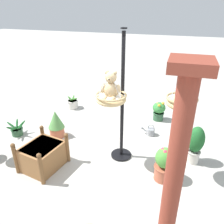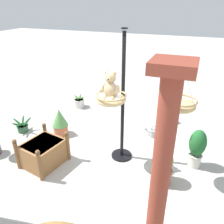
{
  "view_description": "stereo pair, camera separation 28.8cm",
  "coord_description": "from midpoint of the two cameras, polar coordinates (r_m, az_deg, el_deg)",
  "views": [
    {
      "loc": [
        -1.16,
        3.78,
        3.05
      ],
      "look_at": [
        -0.0,
        0.04,
        1.13
      ],
      "focal_mm": 36.36,
      "sensor_mm": 36.0,
      "label": 1
    },
    {
      "loc": [
        -1.43,
        3.68,
        3.05
      ],
      "look_at": [
        -0.0,
        0.04,
        1.13
      ],
      "focal_mm": 36.36,
      "sensor_mm": 36.0,
      "label": 2
    }
  ],
  "objects": [
    {
      "name": "wooden_planter_box",
      "position": [
        4.85,
        -18.68,
        -10.31
      ],
      "size": [
        0.87,
        0.95,
        0.68
      ],
      "color": "olive",
      "rests_on": "ground"
    },
    {
      "name": "ground_plane",
      "position": [
        4.99,
        -1.55,
        -11.51
      ],
      "size": [
        40.0,
        40.0,
        0.0
      ],
      "primitive_type": "plane",
      "color": "#ADAAA3"
    },
    {
      "name": "greenhouse_pillar_right",
      "position": [
        2.6,
        11.78,
        -17.81
      ],
      "size": [
        0.37,
        0.37,
        2.63
      ],
      "color": "brown",
      "rests_on": "ground"
    },
    {
      "name": "potted_plant_flowering_red",
      "position": [
        6.44,
        10.45,
        0.34
      ],
      "size": [
        0.35,
        0.35,
        0.56
      ],
      "color": "#2D5638",
      "rests_on": "ground"
    },
    {
      "name": "hanging_basket_left_high",
      "position": [
        3.86,
        15.02,
        2.37
      ],
      "size": [
        0.52,
        0.52,
        0.66
      ],
      "color": "tan"
    },
    {
      "name": "potted_plant_tall_leafy",
      "position": [
        6.23,
        -24.04,
        -4.21
      ],
      "size": [
        0.52,
        0.54,
        0.36
      ],
      "color": "#2D5638",
      "rests_on": "ground"
    },
    {
      "name": "potted_plant_trailing_ivy",
      "position": [
        7.23,
        -10.98,
        2.14
      ],
      "size": [
        0.37,
        0.38,
        0.4
      ],
      "color": "beige",
      "rests_on": "ground"
    },
    {
      "name": "display_pole_central",
      "position": [
        4.6,
        0.71,
        -2.46
      ],
      "size": [
        0.44,
        0.44,
        2.65
      ],
      "color": "black",
      "rests_on": "ground"
    },
    {
      "name": "teddy_bear",
      "position": [
        4.06,
        -2.38,
        6.24
      ],
      "size": [
        0.37,
        0.33,
        0.53
      ],
      "color": "tan"
    },
    {
      "name": "watering_can",
      "position": [
        5.77,
        8.2,
        -4.85
      ],
      "size": [
        0.35,
        0.2,
        0.3
      ],
      "color": "gray",
      "rests_on": "ground"
    },
    {
      "name": "potted_plant_small_succulent",
      "position": [
        4.87,
        18.68,
        -7.54
      ],
      "size": [
        0.33,
        0.33,
        0.84
      ],
      "color": "beige",
      "rests_on": "ground"
    },
    {
      "name": "potted_plant_conical_shrub",
      "position": [
        5.73,
        -15.26,
        -2.9
      ],
      "size": [
        0.39,
        0.39,
        0.69
      ],
      "color": "#BC6042",
      "rests_on": "ground"
    },
    {
      "name": "potted_plant_bushy_green",
      "position": [
        4.36,
        11.14,
        -12.75
      ],
      "size": [
        0.37,
        0.37,
        0.69
      ],
      "color": "#AD563D",
      "rests_on": "ground"
    },
    {
      "name": "hanging_basket_with_teddy",
      "position": [
        4.17,
        -2.21,
        3.37
      ],
      "size": [
        0.58,
        0.58,
        0.58
      ],
      "color": "tan"
    }
  ]
}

